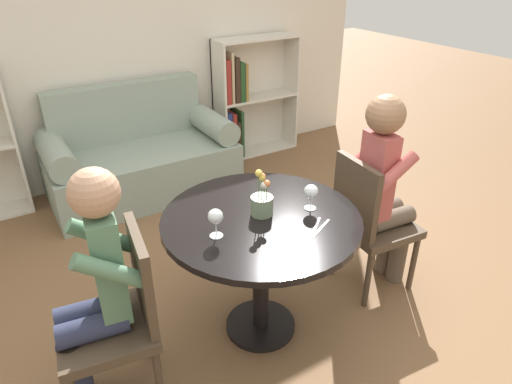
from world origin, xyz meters
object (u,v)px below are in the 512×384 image
object	(u,v)px
couch	(141,159)
flower_vase	(262,201)
chair_right	(369,220)
chair_left	(121,314)
wine_glass_right	(311,192)
person_left	(94,291)
wine_glass_left	(215,217)
bookshelf_right	(245,100)
person_right	(385,189)

from	to	relation	value
couch	flower_vase	bearing A→B (deg)	-89.48
couch	chair_right	bearing A→B (deg)	-69.12
chair_left	wine_glass_right	xyz separation A→B (m)	(1.03, -0.04, 0.35)
person_left	flower_vase	xyz separation A→B (m)	(0.87, 0.02, 0.17)
wine_glass_left	wine_glass_right	xyz separation A→B (m)	(0.53, -0.03, -0.01)
flower_vase	chair_right	bearing A→B (deg)	-2.85
bookshelf_right	chair_right	bearing A→B (deg)	-101.48
chair_right	flower_vase	world-z (taller)	flower_vase
chair_right	person_left	world-z (taller)	person_left
couch	flower_vase	world-z (taller)	flower_vase
bookshelf_right	person_right	xyz separation A→B (m)	(-0.38, -2.29, 0.11)
couch	person_right	xyz separation A→B (m)	(0.85, -2.01, 0.38)
person_left	wine_glass_right	xyz separation A→B (m)	(1.11, -0.06, 0.19)
wine_glass_left	bookshelf_right	bearing A→B (deg)	56.85
person_right	wine_glass_left	bearing A→B (deg)	95.59
couch	chair_left	bearing A→B (deg)	-110.83
person_left	person_right	bearing A→B (deg)	97.25
chair_left	flower_vase	xyz separation A→B (m)	(0.78, 0.04, 0.33)
couch	wine_glass_right	xyz separation A→B (m)	(0.26, -2.05, 0.53)
person_right	wine_glass_left	world-z (taller)	person_right
bookshelf_right	wine_glass_right	bearing A→B (deg)	-112.54
bookshelf_right	wine_glass_left	size ratio (longest dim) A/B	8.19
couch	bookshelf_right	size ratio (longest dim) A/B	1.32
flower_vase	wine_glass_left	bearing A→B (deg)	-168.97
bookshelf_right	person_right	size ratio (longest dim) A/B	0.94
wine_glass_left	wine_glass_right	size ratio (longest dim) A/B	1.05
chair_left	person_right	world-z (taller)	person_right
bookshelf_right	wine_glass_right	xyz separation A→B (m)	(-0.96, -2.32, 0.27)
couch	bookshelf_right	world-z (taller)	bookshelf_right
chair_left	person_left	distance (m)	0.18
bookshelf_right	wine_glass_left	xyz separation A→B (m)	(-1.50, -2.29, 0.28)
bookshelf_right	chair_left	distance (m)	3.02
couch	chair_left	distance (m)	2.15
bookshelf_right	wine_glass_left	bearing A→B (deg)	-123.15
wine_glass_left	chair_right	bearing A→B (deg)	1.08
person_left	wine_glass_left	size ratio (longest dim) A/B	8.41
person_left	wine_glass_left	world-z (taller)	person_left
chair_right	wine_glass_left	xyz separation A→B (m)	(-1.04, -0.02, 0.36)
chair_right	chair_left	bearing A→B (deg)	95.50
chair_right	flower_vase	xyz separation A→B (m)	(-0.75, 0.04, 0.33)
wine_glass_right	flower_vase	distance (m)	0.26
chair_left	person_left	bearing A→B (deg)	-95.44
person_right	wine_glass_right	distance (m)	0.61
chair_right	flower_vase	distance (m)	0.82
person_right	wine_glass_right	size ratio (longest dim) A/B	9.21
chair_left	flower_vase	size ratio (longest dim) A/B	3.54
wine_glass_left	chair_left	bearing A→B (deg)	178.44
wine_glass_right	bookshelf_right	bearing A→B (deg)	67.46
chair_left	bookshelf_right	bearing A→B (deg)	147.11
couch	wine_glass_right	size ratio (longest dim) A/B	11.39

